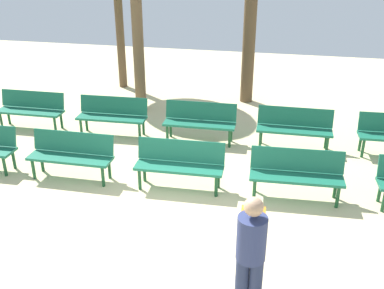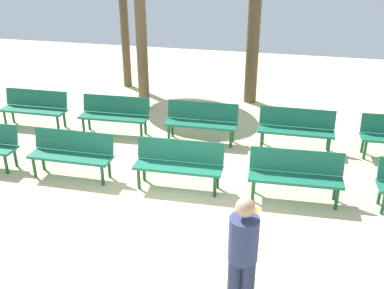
# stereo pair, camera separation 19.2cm
# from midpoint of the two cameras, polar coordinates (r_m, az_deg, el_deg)

# --- Properties ---
(ground_plane) EXTENTS (25.24, 25.24, 0.00)m
(ground_plane) POSITION_cam_midpoint_polar(r_m,az_deg,el_deg) (7.04, -4.76, -11.61)
(ground_plane) COLOR beige
(bench_r0_c1) EXTENTS (1.60, 0.49, 0.87)m
(bench_r0_c1) POSITION_cam_midpoint_polar(r_m,az_deg,el_deg) (8.73, -15.76, -1.04)
(bench_r0_c1) COLOR #19664C
(bench_r0_c1) RESTS_ON ground_plane
(bench_r0_c2) EXTENTS (1.62, 0.54, 0.87)m
(bench_r0_c2) POSITION_cam_midpoint_polar(r_m,az_deg,el_deg) (8.07, -2.24, -2.25)
(bench_r0_c2) COLOR #19664C
(bench_r0_c2) RESTS_ON ground_plane
(bench_r0_c3) EXTENTS (1.62, 0.56, 0.87)m
(bench_r0_c3) POSITION_cam_midpoint_polar(r_m,az_deg,el_deg) (7.93, 12.53, -3.41)
(bench_r0_c3) COLOR #19664C
(bench_r0_c3) RESTS_ON ground_plane
(bench_r1_c0) EXTENTS (1.61, 0.51, 0.87)m
(bench_r1_c0) POSITION_cam_midpoint_polar(r_m,az_deg,el_deg) (11.40, -20.32, 4.44)
(bench_r1_c0) COLOR #19664C
(bench_r1_c0) RESTS_ON ground_plane
(bench_r1_c1) EXTENTS (1.62, 0.55, 0.87)m
(bench_r1_c1) POSITION_cam_midpoint_polar(r_m,az_deg,el_deg) (10.49, -10.64, 3.88)
(bench_r1_c1) COLOR #19664C
(bench_r1_c1) RESTS_ON ground_plane
(bench_r1_c2) EXTENTS (1.61, 0.52, 0.87)m
(bench_r1_c2) POSITION_cam_midpoint_polar(r_m,az_deg,el_deg) (9.96, 0.47, 3.18)
(bench_r1_c2) COLOR #19664C
(bench_r1_c2) RESTS_ON ground_plane
(bench_r1_c3) EXTENTS (1.61, 0.50, 0.87)m
(bench_r1_c3) POSITION_cam_midpoint_polar(r_m,az_deg,el_deg) (9.86, 12.41, 2.34)
(bench_r1_c3) COLOR #19664C
(bench_r1_c3) RESTS_ON ground_plane
(tree_1) EXTENTS (0.34, 0.34, 2.97)m
(tree_1) POSITION_cam_midpoint_polar(r_m,az_deg,el_deg) (12.37, 6.79, 12.08)
(tree_1) COLOR brown
(tree_1) RESTS_ON ground_plane
(tree_3) EXTENTS (0.28, 0.28, 3.28)m
(tree_3) POSITION_cam_midpoint_polar(r_m,az_deg,el_deg) (11.71, -7.35, 12.09)
(tree_3) COLOR brown
(tree_3) RESTS_ON ground_plane
(visitor_with_backpack) EXTENTS (0.36, 0.53, 1.65)m
(visitor_with_backpack) POSITION_cam_midpoint_polar(r_m,az_deg,el_deg) (5.27, 6.46, -13.24)
(visitor_with_backpack) COLOR navy
(visitor_with_backpack) RESTS_ON ground_plane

